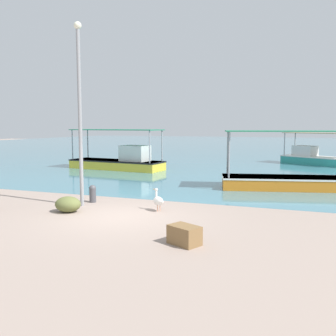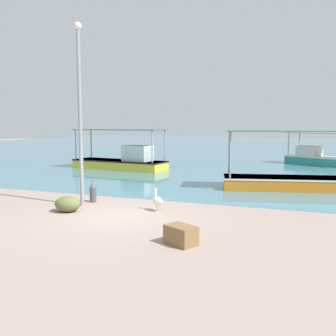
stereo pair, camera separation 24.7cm
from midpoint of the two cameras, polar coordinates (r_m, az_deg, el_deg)
The scene contains 10 objects.
ground at distance 12.65m, azimuth -8.06°, elevation -7.36°, with size 120.00×120.00×0.00m, color gray.
harbor_water at distance 59.19m, azimuth 14.40°, elevation 3.32°, with size 110.00×90.00×0.00m, color teal.
fishing_boat_far_right at distance 18.79m, azimuth 18.46°, elevation -1.53°, with size 7.15×3.46×2.78m.
fishing_boat_near_left at distance 31.25m, azimuth 21.67°, elevation 1.54°, with size 6.09×4.60×2.48m.
fishing_boat_far_left at distance 26.12m, azimuth -7.58°, elevation 1.20°, with size 7.01×2.78×2.76m.
pelican at distance 13.28m, azimuth -2.02°, elevation -4.98°, with size 0.68×0.62×0.80m.
lamp_post at distance 14.32m, azimuth -13.80°, elevation 9.17°, with size 0.28×0.28×6.73m.
mooring_bollard at distance 15.09m, azimuth -11.87°, elevation -3.76°, with size 0.27×0.27×0.69m.
net_pile at distance 13.63m, azimuth -15.51°, elevation -5.35°, with size 0.93×0.79×0.55m, color #626938.
cargo_crate at distance 9.65m, azimuth 1.77°, elevation -10.18°, with size 0.79×0.52×0.49m, color olive.
Camera 1 is at (5.70, -10.87, 3.00)m, focal length 40.00 mm.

